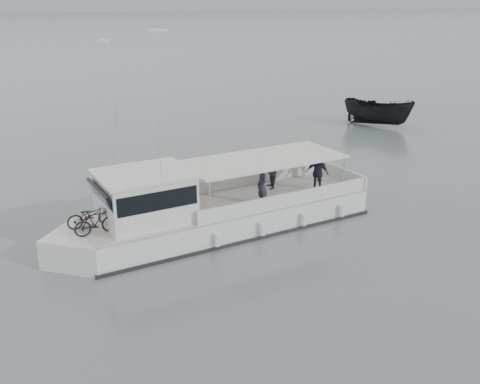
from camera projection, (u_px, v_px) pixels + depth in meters
name	position (u px, v px, depth m)	size (l,w,h in m)	color
ground	(90.00, 230.00, 23.32)	(1400.00, 1400.00, 0.00)	#566165
tour_boat	(204.00, 212.00, 22.66)	(14.58, 4.48, 6.07)	white
dark_motorboat	(378.00, 112.00, 42.63)	(2.16, 5.74, 2.22)	black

